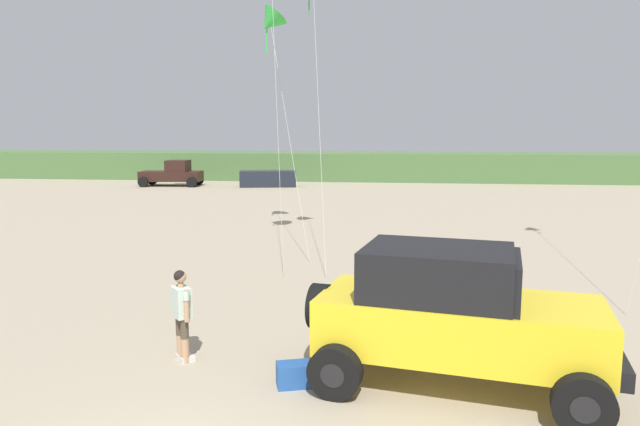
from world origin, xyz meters
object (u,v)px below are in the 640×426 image
(cooler_box, at_px, (294,375))
(distant_sedan, at_px, (268,179))
(jeep, at_px, (454,314))
(distant_pickup, at_px, (173,174))
(person_watching, at_px, (182,310))
(kite_red_delta, at_px, (270,22))

(cooler_box, bearing_deg, distant_sedan, 85.32)
(jeep, bearing_deg, cooler_box, -172.06)
(distant_pickup, height_order, distant_sedan, distant_pickup)
(distant_pickup, bearing_deg, person_watching, -68.38)
(jeep, distance_m, kite_red_delta, 16.24)
(jeep, height_order, distant_sedan, jeep)
(cooler_box, bearing_deg, kite_red_delta, 85.57)
(distant_pickup, bearing_deg, cooler_box, -65.71)
(person_watching, bearing_deg, cooler_box, -19.73)
(person_watching, xyz_separation_m, distant_sedan, (-5.64, 33.15, -0.34))
(jeep, xyz_separation_m, cooler_box, (-2.54, -0.35, -1.01))
(distant_sedan, bearing_deg, jeep, -84.35)
(person_watching, distance_m, distant_sedan, 33.63)
(person_watching, xyz_separation_m, kite_red_delta, (-1.07, 13.00, 7.35))
(distant_pickup, bearing_deg, distant_sedan, 2.53)
(distant_sedan, bearing_deg, person_watching, -91.81)
(kite_red_delta, bearing_deg, distant_pickup, 121.05)
(jeep, bearing_deg, distant_pickup, 118.04)
(distant_sedan, xyz_separation_m, kite_red_delta, (4.57, -20.15, 7.69))
(distant_pickup, distance_m, distant_sedan, 7.38)
(cooler_box, xyz_separation_m, distant_sedan, (-7.79, 33.92, 0.41))
(person_watching, relative_size, distant_pickup, 0.35)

